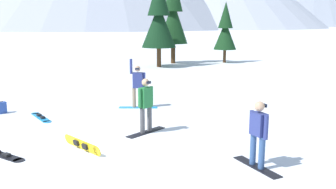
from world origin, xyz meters
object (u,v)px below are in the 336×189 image
Objects in this scene: backpack_blue at (2,108)px; pine_tree_twin at (173,14)px; pine_tree_young at (159,18)px; snowboarder_background at (138,85)px; loose_snowboard_far_spare at (82,145)px; snowboarder_foreground at (258,133)px; snowboarder_midground at (146,104)px; loose_snowboard_near_left at (2,155)px; loose_snowboard_near_right at (41,117)px; pine_tree_short at (225,30)px.

backpack_blue is 0.06× the size of pine_tree_twin.
pine_tree_young reaches higher than backpack_blue.
pine_tree_twin reaches higher than snowboarder_background.
pine_tree_twin is 2.75m from pine_tree_young.
loose_snowboard_far_spare is 0.20× the size of pine_tree_young.
snowboarder_foreground is 0.94× the size of snowboarder_midground.
snowboarder_midground is 3.69× the size of backpack_blue.
loose_snowboard_near_left is at bearing 168.42° from snowboarder_foreground.
snowboarder_foreground is 4.04m from snowboarder_midground.
pine_tree_young reaches higher than snowboarder_background.
backpack_blue is (-3.67, 4.43, 0.07)m from loose_snowboard_far_spare.
snowboarder_background is at bearing 20.30° from loose_snowboard_near_right.
backpack_blue reaches higher than loose_snowboard_far_spare.
loose_snowboard_near_left is 4.97m from backpack_blue.
pine_tree_short is (4.38, 0.14, -1.28)m from pine_tree_twin.
snowboarder_background is at bearing 5.49° from backpack_blue.
snowboarder_background is 1.45× the size of loose_snowboard_far_spare.
loose_snowboard_near_left is 19.77m from pine_tree_young.
loose_snowboard_near_right is 18.83m from pine_tree_twin.
snowboarder_foreground is 22.65m from pine_tree_twin.
snowboarder_foreground is 7.13m from snowboarder_background.
snowboarder_midground is at bearing 24.25° from loose_snowboard_near_left.
pine_tree_short is 6.30m from pine_tree_young.
backpack_blue is at bearing -116.43° from pine_tree_twin.
snowboarder_midground is 0.24× the size of pine_tree_twin.
pine_tree_short reaches higher than snowboarder_midground.
pine_tree_twin reaches higher than loose_snowboard_near_right.
snowboarder_midground is at bearing 39.15° from loose_snowboard_far_spare.
snowboarder_background is 0.27× the size of pine_tree_twin.
backpack_blue is 0.07× the size of pine_tree_young.
loose_snowboard_near_left is 24.04m from pine_tree_short.
backpack_blue is 18.71m from pine_tree_twin.
loose_snowboard_far_spare is at bearing -50.38° from backpack_blue.
backpack_blue reaches higher than loose_snowboard_near_left.
pine_tree_young is (-5.69, -2.54, 0.95)m from pine_tree_short.
pine_tree_short reaches higher than snowboarder_foreground.
pine_tree_young reaches higher than pine_tree_short.
loose_snowboard_near_left is at bearing -124.78° from snowboarder_background.
pine_tree_young is at bearing 93.60° from snowboarder_foreground.
snowboarder_background is (-2.87, 6.53, 0.08)m from snowboarder_foreground.
snowboarder_background reaches higher than snowboarder_midground.
snowboarder_midground is at bearing -29.35° from loose_snowboard_near_right.
loose_snowboard_far_spare is at bearing 160.21° from snowboarder_foreground.
snowboarder_midground is (-2.62, 3.07, 0.06)m from snowboarder_foreground.
loose_snowboard_near_right is (-6.44, 5.21, -0.84)m from snowboarder_foreground.
loose_snowboard_near_left is at bearing -105.61° from pine_tree_young.
pine_tree_young is at bearing 74.39° from loose_snowboard_near_left.
backpack_blue reaches higher than loose_snowboard_near_right.
backpack_blue is at bearing 143.35° from snowboarder_foreground.
loose_snowboard_near_right is 1.06× the size of loose_snowboard_near_left.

